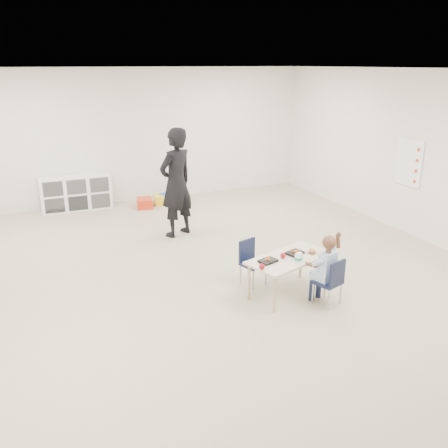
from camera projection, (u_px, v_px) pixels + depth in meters
name	position (u px, v px, depth m)	size (l,w,h in m)	color
room	(206.00, 184.00, 6.09)	(9.00, 9.02, 2.80)	#B7A78D
table	(289.00, 275.00, 6.14)	(1.25, 0.88, 0.52)	beige
chair_near	(328.00, 281.00, 5.86)	(0.30, 0.28, 0.62)	#111733
chair_far	(253.00, 263.00, 6.39)	(0.30, 0.28, 0.62)	#111733
child	(329.00, 268.00, 5.80)	(0.41, 0.41, 0.98)	#A4B7DE
lunch_tray_near	(295.00, 253.00, 6.15)	(0.22, 0.16, 0.03)	black
lunch_tray_far	(268.00, 261.00, 5.91)	(0.22, 0.16, 0.03)	black
milk_carton	(299.00, 257.00, 5.94)	(0.07, 0.07, 0.10)	white
bread_roll	(312.00, 251.00, 6.17)	(0.09, 0.09, 0.07)	#B87D4B
apple_near	(283.00, 256.00, 6.01)	(0.07, 0.07, 0.07)	maroon
apple_far	(262.00, 266.00, 5.69)	(0.07, 0.07, 0.07)	maroon
cubby_shelf	(76.00, 193.00, 9.70)	(1.40, 0.40, 0.70)	white
rules_poster	(409.00, 162.00, 8.15)	(0.02, 0.60, 0.80)	white
adult	(176.00, 183.00, 8.06)	(0.68, 0.45, 1.87)	black
bin_red	(145.00, 203.00, 9.90)	(0.31, 0.40, 0.19)	red
bin_yellow	(162.00, 199.00, 10.16)	(0.31, 0.40, 0.19)	gold
bin_blue	(169.00, 199.00, 10.20)	(0.32, 0.41, 0.20)	blue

